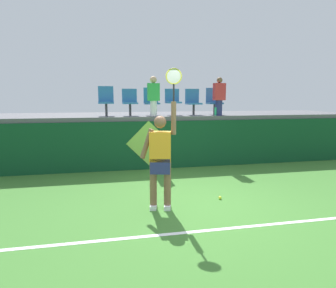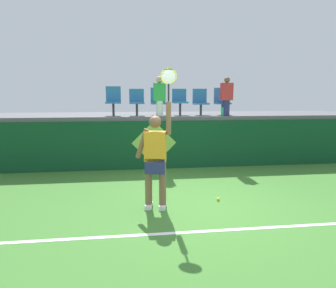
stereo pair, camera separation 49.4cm
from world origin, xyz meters
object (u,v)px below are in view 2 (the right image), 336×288
object	(u,v)px
water_bottle	(223,112)
stadium_chair_3	(180,100)
spectator_1	(227,96)
spectator_0	(159,95)
stadium_chair_1	(137,101)
tennis_player	(156,157)
stadium_chair_4	(200,101)
stadium_chair_0	(113,100)
stadium_chair_5	(222,100)
tennis_ball	(218,199)
stadium_chair_2	(158,100)

from	to	relation	value
water_bottle	stadium_chair_3	distance (m)	1.34
water_bottle	spectator_1	xyz separation A→B (m)	(0.11, 0.02, 0.46)
spectator_0	spectator_1	world-z (taller)	spectator_0
stadium_chair_1	water_bottle	bearing A→B (deg)	-10.33
tennis_player	stadium_chair_4	xyz separation A→B (m)	(1.70, 3.71, 0.95)
water_bottle	spectator_1	distance (m)	0.48
stadium_chair_0	stadium_chair_1	xyz separation A→B (m)	(0.69, -0.01, -0.03)
stadium_chair_4	stadium_chair_5	world-z (taller)	stadium_chair_5
tennis_ball	stadium_chair_4	bearing A→B (deg)	82.86
stadium_chair_4	spectator_1	distance (m)	0.83
stadium_chair_2	spectator_1	bearing A→B (deg)	-12.68
spectator_1	stadium_chair_0	bearing A→B (deg)	172.34
spectator_0	stadium_chair_1	bearing A→B (deg)	148.51
stadium_chair_4	stadium_chair_0	bearing A→B (deg)	179.95
stadium_chair_2	spectator_0	world-z (taller)	spectator_0
stadium_chair_0	stadium_chair_1	size ratio (longest dim) A/B	1.09
stadium_chair_1	spectator_0	xyz separation A→B (m)	(0.65, -0.40, 0.16)
stadium_chair_1	stadium_chair_3	bearing A→B (deg)	-0.06
tennis_player	stadium_chair_3	bearing A→B (deg)	74.14
stadium_chair_3	spectator_1	size ratio (longest dim) A/B	0.71
water_bottle	stadium_chair_1	size ratio (longest dim) A/B	0.31
tennis_player	stadium_chair_5	bearing A→B (deg)	57.39
stadium_chair_3	stadium_chair_4	bearing A→B (deg)	0.47
tennis_player	stadium_chair_0	distance (m)	3.96
stadium_chair_3	stadium_chair_4	xyz separation A→B (m)	(0.64, 0.01, -0.02)
spectator_0	stadium_chair_3	bearing A→B (deg)	30.98
stadium_chair_3	spectator_0	size ratio (longest dim) A/B	0.70
tennis_ball	stadium_chair_1	bearing A→B (deg)	113.57
stadium_chair_2	water_bottle	bearing A→B (deg)	-13.95
stadium_chair_1	spectator_1	bearing A→B (deg)	-9.50
stadium_chair_4	stadium_chair_5	xyz separation A→B (m)	(0.68, 0.00, 0.02)
water_bottle	stadium_chair_0	xyz separation A→B (m)	(-3.21, 0.47, 0.35)
water_bottle	stadium_chair_4	distance (m)	0.80
stadium_chair_5	spectator_0	size ratio (longest dim) A/B	0.73
stadium_chair_1	stadium_chair_3	world-z (taller)	stadium_chair_3
stadium_chair_1	spectator_1	distance (m)	2.67
water_bottle	stadium_chair_4	bearing A→B (deg)	140.96
water_bottle	stadium_chair_1	xyz separation A→B (m)	(-2.52, 0.46, 0.32)
tennis_player	spectator_0	bearing A→B (deg)	83.19
stadium_chair_1	stadium_chair_4	bearing A→B (deg)	0.12
tennis_ball	spectator_0	world-z (taller)	spectator_0
stadium_chair_5	spectator_0	xyz separation A→B (m)	(-1.98, -0.40, 0.15)
tennis_player	water_bottle	world-z (taller)	tennis_player
tennis_player	stadium_chair_1	distance (m)	3.84
tennis_ball	stadium_chair_1	size ratio (longest dim) A/B	0.08
stadium_chair_3	stadium_chair_5	bearing A→B (deg)	0.33
spectator_0	stadium_chair_4	bearing A→B (deg)	17.10
tennis_ball	stadium_chair_1	xyz separation A→B (m)	(-1.51, 3.47, 1.90)
stadium_chair_5	spectator_1	world-z (taller)	spectator_1
tennis_player	stadium_chair_0	world-z (taller)	tennis_player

